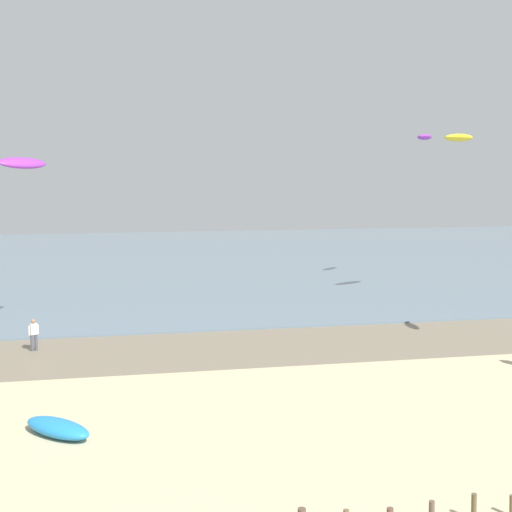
% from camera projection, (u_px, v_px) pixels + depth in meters
% --- Properties ---
extents(wet_sand_strip, '(120.00, 8.09, 0.01)m').
position_uv_depth(wet_sand_strip, '(152.00, 352.00, 36.30)').
color(wet_sand_strip, '#7A6D59').
rests_on(wet_sand_strip, ground).
extents(sea, '(160.00, 70.00, 0.10)m').
position_uv_depth(sea, '(135.00, 260.00, 74.32)').
color(sea, slate).
rests_on(sea, ground).
extents(person_left_flank, '(0.50, 0.37, 1.71)m').
position_uv_depth(person_left_flank, '(34.00, 334.00, 36.46)').
color(person_left_flank, '#4C4C56').
rests_on(person_left_flank, ground).
extents(grounded_kite, '(2.92, 2.87, 0.60)m').
position_uv_depth(grounded_kite, '(58.00, 428.00, 24.67)').
color(grounded_kite, '#2384D1').
rests_on(grounded_kite, ground).
extents(kite_aloft_1, '(2.54, 2.65, 0.63)m').
position_uv_depth(kite_aloft_1, '(425.00, 137.00, 56.97)').
color(kite_aloft_1, purple).
extents(kite_aloft_2, '(3.27, 2.44, 0.70)m').
position_uv_depth(kite_aloft_2, '(459.00, 138.00, 48.67)').
color(kite_aloft_2, yellow).
extents(kite_aloft_5, '(3.04, 3.09, 0.93)m').
position_uv_depth(kite_aloft_5, '(23.00, 163.00, 38.63)').
color(kite_aloft_5, purple).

